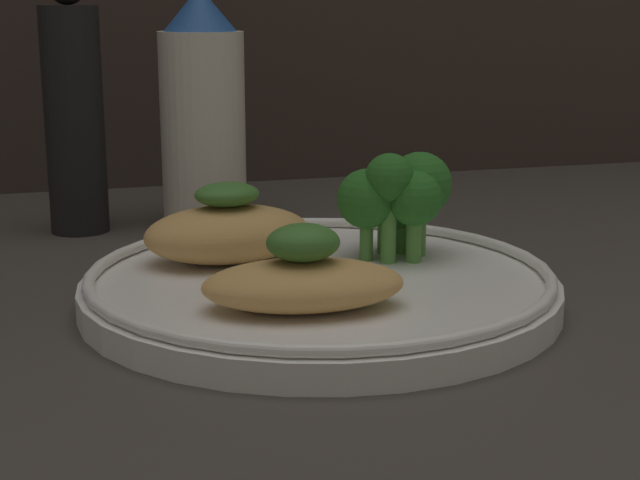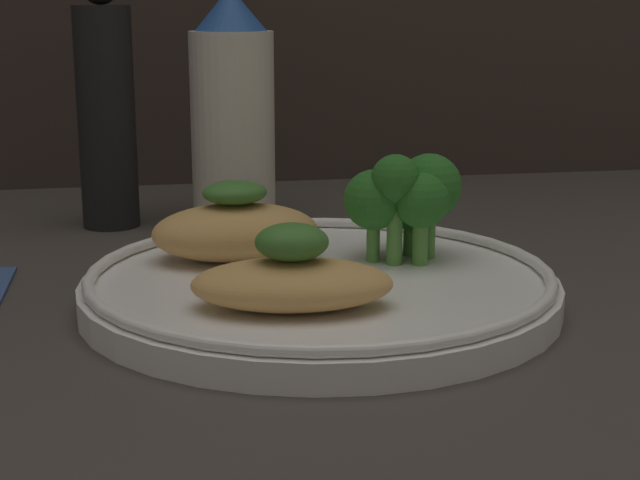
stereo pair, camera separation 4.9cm
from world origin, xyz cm
name	(u,v)px [view 2 (the right image)]	position (x,y,z in cm)	size (l,w,h in cm)	color
ground_plane	(320,314)	(0.00, 0.00, -0.50)	(180.00, 180.00, 1.00)	#3D3833
plate	(320,286)	(0.00, 0.00, 0.99)	(24.25, 24.25, 2.00)	white
grilled_meat_front	(292,279)	(-2.12, -4.62, 2.78)	(9.90, 6.39, 3.98)	tan
grilled_meat_middle	(235,229)	(-3.85, 4.55, 3.08)	(9.36, 6.40, 4.33)	tan
broccoli_bunch	(406,195)	(5.25, 3.07, 4.93)	(6.50, 5.52, 5.93)	#569942
sauce_bottle	(233,112)	(-2.50, 20.26, 7.67)	(5.77, 5.77, 16.02)	silver
pepper_grinder	(106,110)	(-11.00, 20.26, 8.00)	(3.86, 3.86, 17.35)	black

